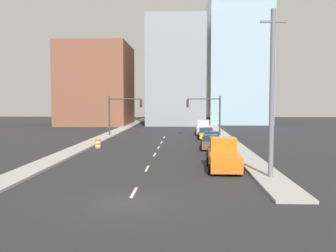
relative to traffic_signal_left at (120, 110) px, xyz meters
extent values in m
plane|color=#262628|center=(6.42, -34.62, -3.75)|extent=(200.00, 200.00, 0.00)
cube|color=#9E9B93|center=(-1.82, 9.44, -3.66)|extent=(2.08, 88.12, 0.17)
cube|color=#9E9B93|center=(14.66, 9.44, -3.66)|extent=(2.08, 88.12, 0.17)
cube|color=beige|center=(6.42, -32.62, -3.74)|extent=(0.16, 2.40, 0.01)
cube|color=beige|center=(6.42, -25.34, -3.74)|extent=(0.16, 2.40, 0.01)
cube|color=beige|center=(6.42, -18.03, -3.74)|extent=(0.16, 2.40, 0.01)
cube|color=beige|center=(6.42, -12.72, -3.74)|extent=(0.16, 2.40, 0.01)
cube|color=beige|center=(6.42, -7.67, -3.74)|extent=(0.16, 2.40, 0.01)
cube|color=beige|center=(6.42, -1.41, -3.74)|extent=(0.16, 2.40, 0.01)
cube|color=brown|center=(-9.39, 26.26, 4.68)|extent=(14.00, 16.00, 16.86)
cube|color=gray|center=(7.47, 30.26, 7.36)|extent=(12.00, 20.00, 22.22)
cube|color=#99B7CC|center=(21.09, 34.26, 10.55)|extent=(13.00, 20.00, 28.60)
cylinder|color=#38383D|center=(-1.46, 0.00, -0.90)|extent=(0.24, 0.24, 5.70)
cylinder|color=#38383D|center=(0.81, 0.00, 1.55)|extent=(4.52, 0.16, 0.16)
cube|color=black|center=(3.07, 0.00, 0.92)|extent=(0.34, 0.32, 1.10)
cylinder|color=red|center=(3.07, -0.17, 1.26)|extent=(0.22, 0.04, 0.22)
cylinder|color=#593F0C|center=(3.07, -0.17, 0.92)|extent=(0.22, 0.04, 0.22)
cylinder|color=#0C3F14|center=(3.07, -0.17, 0.58)|extent=(0.22, 0.04, 0.22)
cylinder|color=#38383D|center=(14.18, 0.00, -0.90)|extent=(0.24, 0.24, 5.70)
cylinder|color=#38383D|center=(11.92, 0.00, 1.55)|extent=(4.52, 0.16, 0.16)
cube|color=black|center=(9.66, 0.00, 0.92)|extent=(0.34, 0.32, 1.10)
cylinder|color=red|center=(9.66, -0.17, 1.26)|extent=(0.22, 0.04, 0.22)
cylinder|color=#593F0C|center=(9.66, -0.17, 0.92)|extent=(0.22, 0.04, 0.22)
cylinder|color=#0C3F14|center=(9.66, -0.17, 0.58)|extent=(0.22, 0.04, 0.22)
cylinder|color=slate|center=(14.70, -28.78, 1.62)|extent=(0.32, 0.32, 10.73)
cube|color=slate|center=(14.70, -28.78, 6.18)|extent=(1.60, 0.14, 0.14)
cylinder|color=orange|center=(0.06, -13.76, -3.65)|extent=(0.56, 0.56, 0.19)
cylinder|color=white|center=(0.06, -13.76, -3.46)|extent=(0.56, 0.56, 0.19)
cylinder|color=orange|center=(0.06, -13.76, -3.27)|extent=(0.56, 0.56, 0.19)
cylinder|color=white|center=(0.06, -13.76, -3.08)|extent=(0.56, 0.56, 0.19)
cylinder|color=orange|center=(0.06, -13.76, -2.89)|extent=(0.56, 0.56, 0.19)
cube|color=orange|center=(12.06, -25.64, -3.02)|extent=(2.27, 5.43, 1.06)
cube|color=orange|center=(12.08, -24.84, -1.98)|extent=(1.92, 1.66, 1.03)
cylinder|color=black|center=(11.00, -23.95, -3.40)|extent=(0.24, 0.71, 0.70)
cylinder|color=black|center=(13.20, -24.01, -3.40)|extent=(0.24, 0.71, 0.70)
cylinder|color=black|center=(10.92, -27.28, -3.40)|extent=(0.24, 0.71, 0.70)
cylinder|color=black|center=(13.11, -27.34, -3.40)|extent=(0.24, 0.71, 0.70)
cube|color=#141E47|center=(12.31, -19.79, -3.27)|extent=(1.82, 4.31, 0.62)
cube|color=#1E2838|center=(12.31, -19.79, -2.67)|extent=(1.58, 1.95, 0.57)
cylinder|color=black|center=(11.42, -18.45, -3.44)|extent=(0.23, 0.63, 0.63)
cylinder|color=black|center=(13.24, -18.48, -3.44)|extent=(0.23, 0.63, 0.63)
cylinder|color=black|center=(11.37, -21.10, -3.44)|extent=(0.23, 0.63, 0.63)
cylinder|color=black|center=(13.20, -21.13, -3.44)|extent=(0.23, 0.63, 0.63)
cube|color=brown|center=(11.88, -13.88, -3.23)|extent=(1.94, 4.32, 0.69)
cube|color=#1E2838|center=(11.88, -13.88, -2.57)|extent=(1.61, 1.99, 0.63)
cylinder|color=black|center=(11.07, -12.52, -3.43)|extent=(0.26, 0.65, 0.64)
cylinder|color=black|center=(12.84, -12.62, -3.43)|extent=(0.26, 0.65, 0.64)
cylinder|color=black|center=(10.92, -15.13, -3.43)|extent=(0.26, 0.65, 0.64)
cylinder|color=black|center=(12.69, -15.24, -3.43)|extent=(0.26, 0.65, 0.64)
cube|color=#1E6033|center=(12.41, -8.69, -3.24)|extent=(2.02, 4.34, 0.64)
cube|color=#1E2838|center=(12.41, -8.69, -2.62)|extent=(1.71, 1.98, 0.60)
cylinder|color=black|center=(11.49, -7.33, -3.40)|extent=(0.25, 0.71, 0.70)
cylinder|color=black|center=(13.42, -7.40, -3.40)|extent=(0.25, 0.71, 0.70)
cylinder|color=black|center=(11.40, -9.98, -3.40)|extent=(0.25, 0.71, 0.70)
cylinder|color=black|center=(13.32, -10.05, -3.40)|extent=(0.25, 0.71, 0.70)
cube|color=gold|center=(12.05, -3.22, -3.23)|extent=(1.83, 4.56, 0.66)
cube|color=#1E2838|center=(12.05, -3.22, -2.59)|extent=(1.61, 2.05, 0.62)
cylinder|color=black|center=(11.10, -1.81, -3.40)|extent=(0.22, 0.69, 0.69)
cylinder|color=black|center=(13.00, -1.81, -3.40)|extent=(0.22, 0.69, 0.69)
cylinder|color=black|center=(11.11, -4.64, -3.40)|extent=(0.22, 0.69, 0.69)
cylinder|color=black|center=(13.00, -4.63, -3.40)|extent=(0.22, 0.69, 0.69)
cube|color=#B2B2BC|center=(12.04, 3.10, -3.06)|extent=(2.19, 5.52, 1.01)
cube|color=#B2B2BC|center=(12.07, 3.92, -2.07)|extent=(1.82, 1.69, 0.98)
cylinder|color=black|center=(11.06, 4.83, -3.41)|extent=(0.24, 0.69, 0.69)
cylinder|color=black|center=(13.14, 4.76, -3.41)|extent=(0.24, 0.69, 0.69)
cylinder|color=black|center=(10.95, 1.44, -3.41)|extent=(0.24, 0.69, 0.69)
cylinder|color=black|center=(13.03, 1.38, -3.41)|extent=(0.24, 0.69, 0.69)
camera|label=1|loc=(9.15, -52.70, 1.24)|focal=40.00mm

